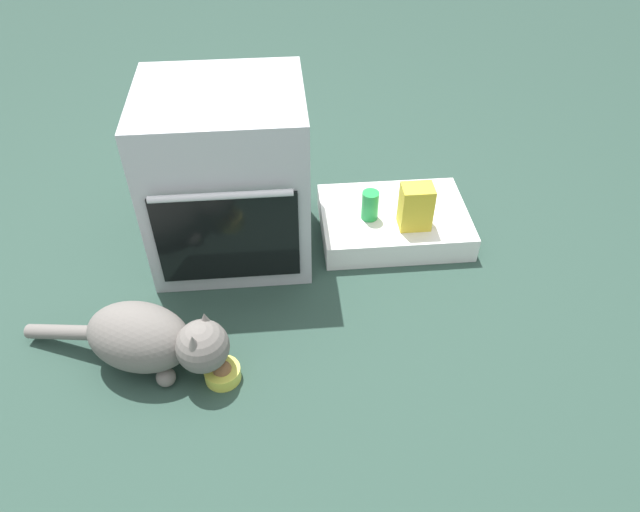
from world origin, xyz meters
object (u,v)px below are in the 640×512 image
oven (227,176)px  soda_can (370,205)px  snack_bag (416,207)px  pantry_cabinet (393,222)px  cat (151,339)px  food_bowl (223,372)px

oven → soda_can: bearing=-0.6°
oven → snack_bag: bearing=-5.6°
pantry_cabinet → soda_can: 0.16m
oven → pantry_cabinet: oven is taller
cat → soda_can: 0.96m
soda_can → snack_bag: bearing=-21.0°
pantry_cabinet → food_bowl: 0.95m
pantry_cabinet → soda_can: bearing=-164.6°
oven → cat: bearing=-112.7°
cat → soda_can: size_ratio=5.85×
pantry_cabinet → cat: cat is taller
pantry_cabinet → cat: 1.07m
food_bowl → cat: size_ratio=0.16×
food_bowl → snack_bag: snack_bag is taller
oven → soda_can: (0.53, -0.01, -0.16)m
food_bowl → snack_bag: bearing=38.7°
oven → food_bowl: oven is taller
oven → soda_can: size_ratio=5.50×
pantry_cabinet → cat: size_ratio=0.83×
food_bowl → soda_can: 0.87m
oven → snack_bag: 0.71m
soda_can → pantry_cabinet: bearing=15.4°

